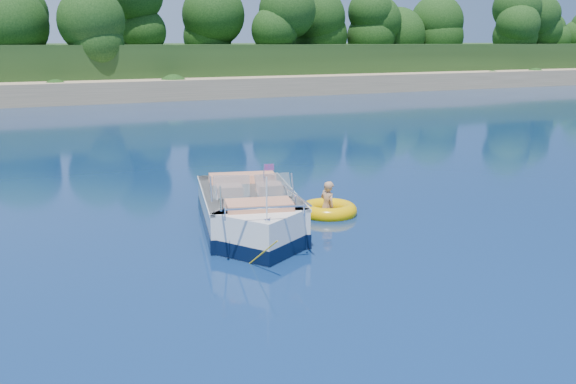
# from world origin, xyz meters

# --- Properties ---
(ground) EXTENTS (160.00, 160.00, 0.00)m
(ground) POSITION_xyz_m (0.00, 0.00, 0.00)
(ground) COLOR #091E41
(ground) RESTS_ON ground
(shoreline) EXTENTS (170.00, 59.00, 6.00)m
(shoreline) POSITION_xyz_m (0.00, 63.77, 0.98)
(shoreline) COLOR #8F7653
(shoreline) RESTS_ON ground
(treeline) EXTENTS (150.00, 7.12, 8.19)m
(treeline) POSITION_xyz_m (0.04, 41.01, 5.55)
(treeline) COLOR black
(treeline) RESTS_ON ground
(motorboat) EXTENTS (3.02, 5.79, 1.97)m
(motorboat) POSITION_xyz_m (-0.37, 1.40, 0.38)
(motorboat) COLOR white
(motorboat) RESTS_ON ground
(tow_tube) EXTENTS (1.78, 1.78, 0.39)m
(tow_tube) POSITION_xyz_m (1.95, 1.92, 0.10)
(tow_tube) COLOR #FFBA00
(tow_tube) RESTS_ON ground
(boy) EXTENTS (0.47, 0.78, 1.43)m
(boy) POSITION_xyz_m (1.91, 1.93, 0.00)
(boy) COLOR tan
(boy) RESTS_ON ground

